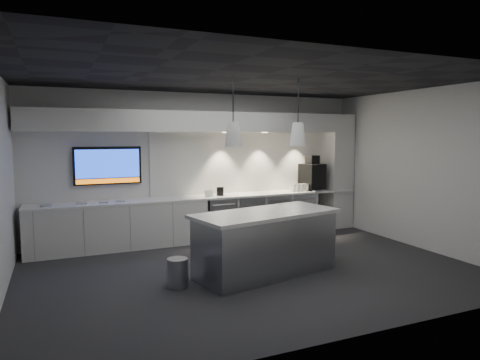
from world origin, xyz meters
name	(u,v)px	position (x,y,z in m)	size (l,w,h in m)	color
floor	(252,270)	(0.00, 0.00, 0.00)	(7.00, 7.00, 0.00)	#2A2A2D
ceiling	(253,78)	(0.00, 0.00, 3.00)	(7.00, 7.00, 0.00)	black
wall_back	(202,166)	(0.00, 2.50, 1.50)	(7.00, 7.00, 0.00)	silver
wall_front	(355,198)	(0.00, -2.50, 1.50)	(7.00, 7.00, 0.00)	silver
wall_right	(421,169)	(3.50, 0.00, 1.50)	(7.00, 7.00, 0.00)	silver
back_counter	(207,197)	(0.00, 2.17, 0.88)	(6.80, 0.65, 0.04)	white
left_base_cabinets	(120,226)	(-1.75, 2.17, 0.43)	(3.30, 0.63, 0.86)	silver
fridge_unit_a	(219,218)	(0.25, 2.17, 0.42)	(0.60, 0.61, 0.85)	#93949B
fridge_unit_b	(247,216)	(0.88, 2.17, 0.42)	(0.60, 0.61, 0.85)	#93949B
fridge_unit_c	(273,214)	(1.51, 2.17, 0.42)	(0.60, 0.61, 0.85)	#93949B
fridge_unit_d	(298,212)	(2.14, 2.17, 0.42)	(0.60, 0.61, 0.85)	#93949B
backsplash	(254,162)	(1.20, 2.48, 1.55)	(4.60, 0.03, 1.30)	silver
soffit	(206,122)	(0.00, 2.20, 2.40)	(6.90, 0.60, 0.40)	silver
column	(337,171)	(3.20, 2.20, 1.30)	(0.55, 0.55, 2.60)	silver
wall_tv	(108,166)	(-1.90, 2.45, 1.56)	(1.25, 0.07, 0.72)	black
island	(266,242)	(0.13, -0.23, 0.49)	(2.44, 1.44, 0.97)	#93949B
bin	(178,273)	(-1.29, -0.28, 0.21)	(0.29, 0.29, 0.41)	#93949B
coffee_machine	(312,176)	(2.52, 2.20, 1.22)	(0.49, 0.65, 0.78)	black
sign_black	(220,191)	(0.26, 2.11, 0.99)	(0.14, 0.02, 0.18)	black
sign_white	(209,194)	(-0.01, 2.05, 0.97)	(0.18, 0.02, 0.14)	white
cup_cluster	(299,188)	(2.13, 2.10, 0.98)	(0.41, 0.19, 0.16)	white
tray_a	(46,206)	(-3.00, 2.08, 0.91)	(0.16, 0.16, 0.03)	#A5A5A5
tray_b	(82,203)	(-2.40, 2.14, 0.91)	(0.16, 0.16, 0.03)	#A5A5A5
tray_c	(104,202)	(-2.02, 2.12, 0.91)	(0.16, 0.16, 0.03)	#A5A5A5
tray_d	(120,201)	(-1.72, 2.14, 0.91)	(0.16, 0.16, 0.03)	#A5A5A5
pendant_left	(233,134)	(-0.42, -0.23, 2.15)	(0.25, 0.25, 1.06)	silver
pendant_right	(298,134)	(0.67, -0.23, 2.15)	(0.25, 0.25, 1.06)	silver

